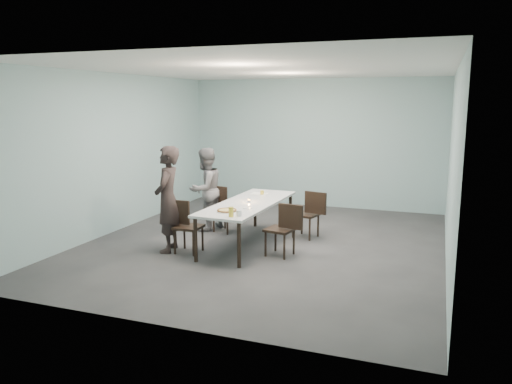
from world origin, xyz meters
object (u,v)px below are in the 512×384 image
(amber_tumbler, at_px, (262,193))
(tealight, at_px, (249,201))
(chair_near_right, at_px, (284,226))
(pizza, at_px, (227,211))
(chair_far_left, at_px, (223,205))
(side_plate, at_px, (247,208))
(table, at_px, (248,205))
(beer_glass, at_px, (231,212))
(chair_near_left, at_px, (184,222))
(diner_far, at_px, (206,189))
(water_tumbler, at_px, (239,213))
(diner_near, at_px, (168,199))
(chair_far_right, at_px, (310,211))

(amber_tumbler, bearing_deg, tealight, -88.60)
(chair_near_right, xyz_separation_m, pizza, (-0.84, -0.38, 0.27))
(chair_near_right, height_order, pizza, chair_near_right)
(chair_far_left, xyz_separation_m, side_plate, (0.95, -1.12, 0.25))
(table, bearing_deg, beer_glass, -82.01)
(pizza, relative_size, amber_tumbler, 4.25)
(chair_far_left, height_order, tealight, chair_far_left)
(chair_near_right, distance_m, side_plate, 0.68)
(chair_near_left, xyz_separation_m, beer_glass, (0.99, -0.33, 0.32))
(pizza, distance_m, tealight, 0.84)
(diner_far, relative_size, water_tumbler, 17.79)
(diner_near, bearing_deg, diner_far, 167.96)
(chair_near_right, xyz_separation_m, beer_glass, (-0.64, -0.68, 0.32))
(chair_near_left, xyz_separation_m, diner_near, (-0.27, -0.04, 0.38))
(chair_far_right, height_order, water_tumbler, chair_far_right)
(table, distance_m, water_tumbler, 1.07)
(table, height_order, beer_glass, beer_glass)
(chair_far_left, relative_size, water_tumbler, 9.67)
(table, xyz_separation_m, diner_far, (-1.14, 0.66, 0.11))
(beer_glass, relative_size, water_tumbler, 1.67)
(table, distance_m, diner_near, 1.39)
(chair_near_right, xyz_separation_m, tealight, (-0.79, 0.46, 0.27))
(chair_far_left, xyz_separation_m, diner_far, (-0.35, -0.02, 0.30))
(side_plate, bearing_deg, water_tumbler, -81.20)
(chair_far_right, relative_size, pizza, 2.56)
(chair_far_left, xyz_separation_m, diner_near, (-0.31, -1.51, 0.38))
(side_plate, bearing_deg, amber_tumbler, 98.12)
(chair_near_right, relative_size, diner_far, 0.54)
(chair_far_left, relative_size, side_plate, 4.83)
(chair_near_right, bearing_deg, diner_near, 21.82)
(chair_near_right, bearing_deg, beer_glass, 56.90)
(table, distance_m, chair_near_left, 1.17)
(side_plate, xyz_separation_m, amber_tumbler, (-0.17, 1.19, 0.04))
(chair_near_left, bearing_deg, table, 43.05)
(diner_near, height_order, pizza, diner_near)
(pizza, bearing_deg, side_plate, 61.39)
(chair_near_left, relative_size, pizza, 2.56)
(table, xyz_separation_m, beer_glass, (0.16, -1.12, 0.13))
(pizza, bearing_deg, water_tumbler, -36.69)
(chair_far_left, distance_m, amber_tumbler, 0.83)
(beer_glass, bearing_deg, diner_far, 126.11)
(amber_tumbler, bearing_deg, side_plate, -81.88)
(side_plate, relative_size, amber_tumbler, 2.25)
(pizza, bearing_deg, table, 86.87)
(chair_near_left, height_order, chair_far_left, same)
(tealight, bearing_deg, chair_near_left, -135.90)
(pizza, distance_m, side_plate, 0.43)
(chair_near_right, distance_m, chair_far_right, 1.22)
(table, relative_size, beer_glass, 17.53)
(pizza, bearing_deg, chair_far_right, 58.96)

